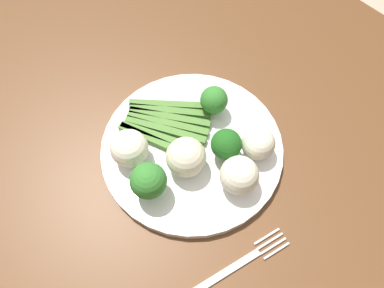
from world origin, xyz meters
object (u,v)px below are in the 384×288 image
at_px(broccoli_back, 214,100).
at_px(cauliflower_outer_edge, 185,158).
at_px(dining_table, 169,173).
at_px(fork, 239,264).
at_px(broccoli_front, 226,144).
at_px(asparagus_bundle, 166,124).
at_px(cauliflower_near_fork, 129,148).
at_px(plate, 192,148).
at_px(broccoli_front_left, 148,181).
at_px(cauliflower_right, 258,143).
at_px(cauliflower_edge, 239,175).

distance_m(broccoli_back, cauliflower_outer_edge, 0.11).
height_order(dining_table, fork, fork).
height_order(broccoli_front, cauliflower_outer_edge, cauliflower_outer_edge).
xyz_separation_m(asparagus_bundle, broccoli_back, (0.03, 0.08, 0.03)).
height_order(broccoli_back, cauliflower_near_fork, cauliflower_near_fork).
height_order(plate, broccoli_back, broccoli_back).
bearing_deg(broccoli_front_left, cauliflower_right, 70.35).
xyz_separation_m(asparagus_bundle, cauliflower_right, (0.13, 0.08, 0.02)).
height_order(broccoli_front_left, cauliflower_right, broccoli_front_left).
xyz_separation_m(broccoli_back, broccoli_front, (0.07, -0.04, 0.00)).
height_order(asparagus_bundle, fork, asparagus_bundle).
height_order(cauliflower_outer_edge, cauliflower_right, cauliflower_outer_edge).
bearing_deg(plate, dining_table, -136.27).
relative_size(broccoli_back, broccoli_front, 0.95).
bearing_deg(dining_table, asparagus_bundle, 135.24).
distance_m(asparagus_bundle, cauliflower_right, 0.16).
bearing_deg(broccoli_front_left, dining_table, 125.97).
bearing_deg(broccoli_front_left, broccoli_front, 76.42).
distance_m(dining_table, cauliflower_near_fork, 0.16).
bearing_deg(dining_table, cauliflower_right, 42.74).
bearing_deg(broccoli_front_left, plate, 99.41).
bearing_deg(cauliflower_outer_edge, plate, 122.73).
bearing_deg(dining_table, cauliflower_outer_edge, -1.92).
distance_m(broccoli_front, fork, 0.17).
xyz_separation_m(dining_table, broccoli_back, (0.01, 0.10, 0.15)).
height_order(cauliflower_near_fork, fork, cauliflower_near_fork).
distance_m(asparagus_bundle, broccoli_front, 0.11).
bearing_deg(cauliflower_outer_edge, dining_table, 178.08).
relative_size(dining_table, plate, 3.94).
relative_size(broccoli_front_left, cauliflower_right, 1.26).
height_order(asparagus_bundle, broccoli_front, broccoli_front).
xyz_separation_m(cauliflower_right, cauliflower_near_fork, (-0.13, -0.16, 0.00)).
xyz_separation_m(broccoli_front_left, cauliflower_edge, (0.08, 0.11, -0.01)).
bearing_deg(broccoli_front, broccoli_back, 149.17).
bearing_deg(dining_table, cauliflower_near_fork, -106.49).
xyz_separation_m(dining_table, cauliflower_near_fork, (-0.02, -0.05, 0.15)).
height_order(plate, cauliflower_near_fork, cauliflower_near_fork).
distance_m(broccoli_front_left, cauliflower_outer_edge, 0.07).
bearing_deg(cauliflower_near_fork, broccoli_front_left, -11.62).
relative_size(dining_table, broccoli_back, 20.75).
xyz_separation_m(cauliflower_right, fork, (0.10, -0.14, -0.04)).
distance_m(dining_table, cauliflower_edge, 0.20).
bearing_deg(fork, broccoli_front, 64.88).
distance_m(dining_table, cauliflower_right, 0.21).
relative_size(cauliflower_outer_edge, cauliflower_near_fork, 1.04).
distance_m(broccoli_front, cauliflower_outer_edge, 0.07).
bearing_deg(cauliflower_outer_edge, broccoli_front, 67.12).
xyz_separation_m(broccoli_front, cauliflower_edge, (0.05, -0.02, -0.00)).
bearing_deg(dining_table, fork, -11.10).
height_order(broccoli_front, cauliflower_right, broccoli_front).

